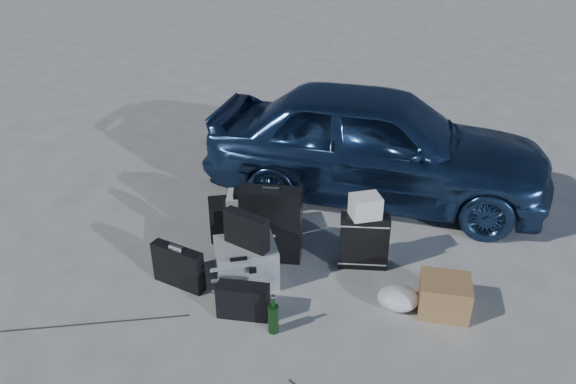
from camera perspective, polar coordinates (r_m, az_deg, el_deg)
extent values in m
plane|color=#A7A7A2|center=(4.68, -1.23, -11.59)|extent=(60.00, 60.00, 0.00)
imported|color=navy|center=(6.09, 8.97, 4.95)|extent=(3.73, 1.78, 1.23)
cube|color=#9B9EA0|center=(4.86, -4.27, -7.17)|extent=(0.63, 0.58, 0.37)
cube|color=black|center=(4.66, -4.25, -3.91)|extent=(0.41, 0.26, 0.31)
cube|color=black|center=(4.89, -11.09, -7.45)|extent=(0.49, 0.25, 0.37)
cube|color=black|center=(5.05, -1.72, -3.31)|extent=(0.55, 0.23, 0.71)
cube|color=black|center=(5.03, 7.72, -4.98)|extent=(0.44, 0.20, 0.51)
cube|color=silver|center=(4.85, 7.87, -1.46)|extent=(0.31, 0.28, 0.20)
cube|color=black|center=(5.51, -4.21, -2.54)|extent=(0.79, 0.54, 0.36)
cube|color=silver|center=(5.41, -4.32, -0.53)|extent=(0.40, 0.32, 0.06)
cube|color=black|center=(5.37, -4.22, -0.06)|extent=(0.28, 0.23, 0.05)
cube|color=olive|center=(4.72, 15.60, -10.12)|extent=(0.40, 0.35, 0.29)
ellipsoid|color=silver|center=(4.70, 11.14, -10.51)|extent=(0.33, 0.29, 0.18)
cube|color=black|center=(4.52, -4.58, -10.96)|extent=(0.41, 0.16, 0.29)
cylinder|color=black|center=(4.35, -1.51, -12.33)|extent=(0.11, 0.11, 0.33)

